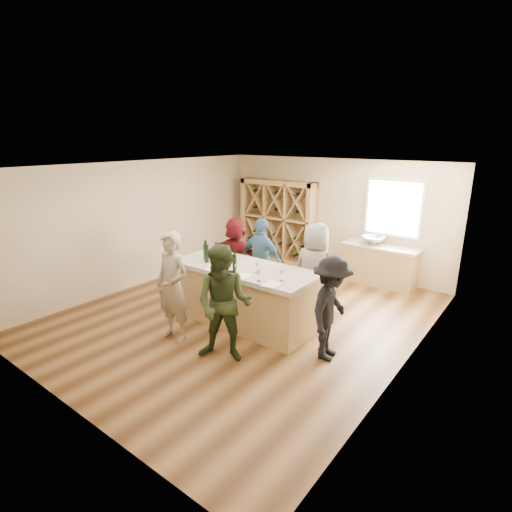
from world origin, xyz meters
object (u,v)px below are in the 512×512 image
Objects in this scene: wine_bottle_a at (205,252)px; person_server at (331,309)px; person_far_right at (315,271)px; wine_rack at (278,222)px; wine_bottle_b at (206,254)px; wine_bottle_d at (219,258)px; person_near_right at (224,304)px; tasting_counter_base at (244,297)px; wine_bottle_e at (229,258)px; person_near_left at (173,287)px; wine_bottle_c at (216,254)px; wine_bottle_f at (235,263)px; person_far_left at (236,255)px; sink at (373,240)px; person_far_mid at (262,261)px.

wine_bottle_a is 2.68m from person_server.
wine_rack is at bearing -46.75° from person_far_right.
wine_rack is 6.68× the size of wine_bottle_b.
wine_bottle_d is 1.34m from person_near_right.
wine_bottle_e reaches higher than tasting_counter_base.
wine_bottle_d is (1.31, -3.78, 0.12)m from wine_rack.
wine_rack is 1.19× the size of person_near_left.
wine_rack is at bearing 106.70° from wine_bottle_c.
wine_bottle_f is (0.41, -0.06, 0.01)m from wine_bottle_d.
person_far_left is (-0.52, 1.19, -0.40)m from wine_bottle_c.
wine_rack is 4.21m from wine_bottle_f.
person_near_left reaches higher than sink.
sink is 1.86× the size of wine_bottle_e.
tasting_counter_base is 1.37m from person_near_left.
tasting_counter_base is 1.48× the size of person_far_mid.
wine_bottle_a reaches higher than wine_bottle_e.
sink is 3.18m from person_far_left.
wine_bottle_a reaches higher than wine_bottle_f.
wine_rack reaches higher than person_near_right.
wine_bottle_f is at bearing 55.27° from person_far_right.
tasting_counter_base is at bearing 7.80° from wine_bottle_a.
wine_bottle_c is 2.45m from person_server.
wine_bottle_a is (-1.85, -3.58, 0.22)m from sink.
wine_bottle_d is 0.17× the size of person_server.
wine_bottle_d is at bearing 111.67° from person_near_right.
wine_bottle_a is 1.05× the size of wine_bottle_c.
sink is 0.30× the size of person_far_right.
wine_bottle_f is at bearing -80.54° from tasting_counter_base.
wine_rack is 2.70m from sink.
wine_bottle_d is (0.46, -0.13, -0.01)m from wine_bottle_a.
person_far_mid is 1.06× the size of person_far_left.
wine_bottle_d is at bearing 83.23° from person_server.
wine_bottle_f is at bearing -12.05° from wine_bottle_a.
wine_bottle_f is at bearing 97.28° from person_near_right.
person_near_left is 1.02× the size of person_near_right.
person_far_left is (-0.57, 2.30, -0.10)m from person_near_left.
person_near_right reaches higher than person_far_left.
wine_bottle_a is 0.93× the size of wine_bottle_b.
wine_rack is 3.75m from wine_bottle_a.
person_far_mid is at bearing 75.68° from wine_bottle_c.
wine_bottle_c is at bearing -114.64° from sink.
person_far_mid is (-1.35, -2.48, -0.14)m from sink.
person_far_left is at bearing 101.93° from person_near_left.
wine_bottle_a is 0.18× the size of person_far_left.
tasting_counter_base is at bearing 17.68° from wine_bottle_b.
person_server is (2.18, 0.08, -0.41)m from wine_bottle_d.
tasting_counter_base is 8.48× the size of wine_bottle_a.
wine_bottle_c reaches higher than wine_bottle_d.
person_far_left is at bearing -5.47° from person_far_right.
wine_rack reaches higher than wine_bottle_d.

